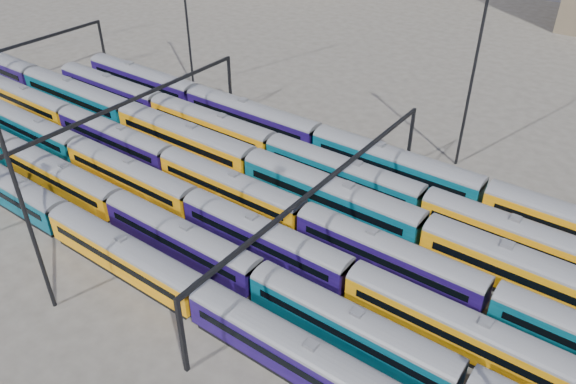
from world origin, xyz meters
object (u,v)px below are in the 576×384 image
Objects in this scene: rake_2 at (264,235)px; mast_2 at (14,177)px; rake_0 at (199,295)px; rake_1 at (116,203)px.

rake_2 is 3.90× the size of mast_2.
rake_0 is 10.02m from rake_2.
rake_0 is at bearing -16.27° from rake_1.
rake_0 is 1.01× the size of rake_1.
rake_1 is at bearing -163.18° from rake_2.
rake_2 is at bearing 93.35° from rake_0.
rake_0 is 1.19× the size of rake_2.
rake_1 is (-17.13, 5.00, -0.03)m from rake_0.
mast_2 reaches higher than rake_1.
rake_0 is at bearing -86.65° from rake_2.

